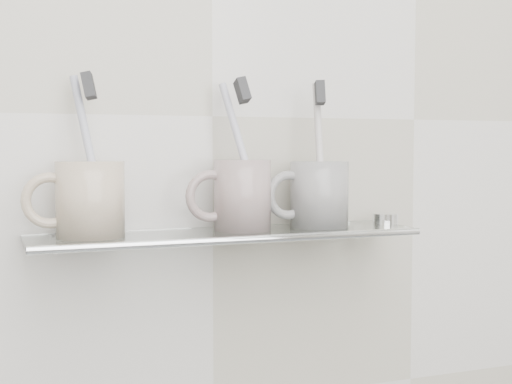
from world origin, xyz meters
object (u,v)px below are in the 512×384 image
shelf_glass (228,235)px  mug_center (242,195)px  mug_left (90,199)px  mug_right (319,194)px

shelf_glass → mug_center: (0.02, 0.00, 0.05)m
mug_left → mug_right: mug_left is taller
mug_center → mug_left: bearing=-162.0°
shelf_glass → mug_right: size_ratio=5.63×
mug_left → mug_right: 0.31m
shelf_glass → mug_right: mug_right is taller
mug_center → mug_right: mug_center is taller
shelf_glass → mug_left: mug_left is taller
mug_left → mug_center: bearing=-8.0°
shelf_glass → mug_right: bearing=2.2°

